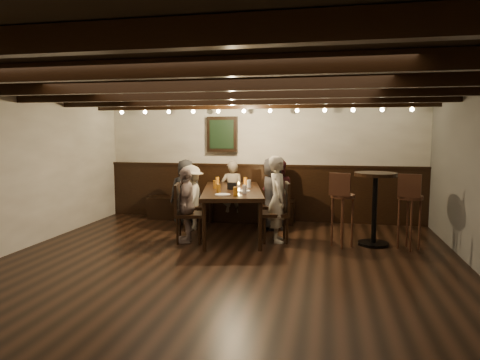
% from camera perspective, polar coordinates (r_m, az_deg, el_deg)
% --- Properties ---
extents(room, '(7.00, 7.00, 7.00)m').
position_cam_1_polar(room, '(7.55, -0.73, 0.93)').
color(room, black).
rests_on(room, ground).
extents(dining_table, '(1.43, 2.32, 0.81)m').
position_cam_1_polar(dining_table, '(7.41, -1.05, -1.73)').
color(dining_table, black).
rests_on(dining_table, floor).
extents(chair_left_near, '(0.49, 0.49, 0.90)m').
position_cam_1_polar(chair_left_near, '(7.96, -6.24, -4.63)').
color(chair_left_near, black).
rests_on(chair_left_near, floor).
extents(chair_left_far, '(0.52, 0.52, 0.96)m').
position_cam_1_polar(chair_left_far, '(7.08, -6.91, -5.87)').
color(chair_left_far, black).
rests_on(chair_left_far, floor).
extents(chair_right_near, '(0.49, 0.49, 0.90)m').
position_cam_1_polar(chair_right_near, '(7.96, 4.15, -4.60)').
color(chair_right_near, black).
rests_on(chair_right_near, floor).
extents(chair_right_far, '(0.53, 0.53, 0.98)m').
position_cam_1_polar(chair_right_far, '(7.08, 4.82, -5.80)').
color(chair_right_far, black).
rests_on(chair_right_far, floor).
extents(person_bench_left, '(0.70, 0.53, 1.27)m').
position_cam_1_polar(person_bench_left, '(8.36, -7.23, -1.60)').
color(person_bench_left, '#262729').
rests_on(person_bench_left, floor).
extents(person_bench_centre, '(0.50, 0.39, 1.23)m').
position_cam_1_polar(person_bench_centre, '(8.47, -1.05, -1.59)').
color(person_bench_centre, slate).
rests_on(person_bench_centre, floor).
extents(person_bench_right, '(0.70, 0.60, 1.26)m').
position_cam_1_polar(person_bench_right, '(8.36, 5.13, -1.61)').
color(person_bench_right, '#501B21').
rests_on(person_bench_right, floor).
extents(person_left_near, '(0.60, 0.85, 1.20)m').
position_cam_1_polar(person_left_near, '(7.91, -6.50, -2.33)').
color(person_left_near, '#A49E8B').
rests_on(person_left_near, floor).
extents(person_left_far, '(0.45, 0.76, 1.22)m').
position_cam_1_polar(person_left_far, '(7.03, -7.19, -3.33)').
color(person_left_far, gray).
rests_on(person_left_far, floor).
extents(person_right_near, '(0.56, 0.73, 1.34)m').
position_cam_1_polar(person_right_near, '(7.90, 4.40, -1.79)').
color(person_right_near, '#252427').
rests_on(person_right_near, floor).
extents(person_right_far, '(0.44, 0.58, 1.41)m').
position_cam_1_polar(person_right_far, '(7.01, 5.09, -2.54)').
color(person_right_far, '#B1AA95').
rests_on(person_right_far, floor).
extents(pint_a, '(0.07, 0.07, 0.14)m').
position_cam_1_polar(pint_a, '(8.09, -3.04, -0.08)').
color(pint_a, '#BF7219').
rests_on(pint_a, dining_table).
extents(pint_b, '(0.07, 0.07, 0.14)m').
position_cam_1_polar(pint_b, '(8.04, 0.73, -0.11)').
color(pint_b, '#BF7219').
rests_on(pint_b, dining_table).
extents(pint_c, '(0.07, 0.07, 0.14)m').
position_cam_1_polar(pint_c, '(7.50, -3.35, -0.60)').
color(pint_c, '#BF7219').
rests_on(pint_c, dining_table).
extents(pint_d, '(0.07, 0.07, 0.14)m').
position_cam_1_polar(pint_d, '(7.60, 1.21, -0.49)').
color(pint_d, silver).
rests_on(pint_d, dining_table).
extents(pint_e, '(0.07, 0.07, 0.14)m').
position_cam_1_polar(pint_e, '(6.95, -2.87, -1.14)').
color(pint_e, '#BF7219').
rests_on(pint_e, dining_table).
extents(pint_f, '(0.07, 0.07, 0.14)m').
position_cam_1_polar(pint_f, '(6.85, 0.62, -1.25)').
color(pint_f, silver).
rests_on(pint_f, dining_table).
extents(pint_g, '(0.07, 0.07, 0.14)m').
position_cam_1_polar(pint_g, '(6.60, -0.62, -1.54)').
color(pint_g, '#BF7219').
rests_on(pint_g, dining_table).
extents(plate_near, '(0.24, 0.24, 0.01)m').
position_cam_1_polar(plate_near, '(6.71, -2.34, -1.95)').
color(plate_near, white).
rests_on(plate_near, dining_table).
extents(plate_far, '(0.24, 0.24, 0.01)m').
position_cam_1_polar(plate_far, '(7.10, 0.40, -1.48)').
color(plate_far, white).
rests_on(plate_far, dining_table).
extents(condiment_caddy, '(0.15, 0.10, 0.12)m').
position_cam_1_polar(condiment_caddy, '(7.34, -1.06, -0.81)').
color(condiment_caddy, black).
rests_on(condiment_caddy, dining_table).
extents(candle, '(0.05, 0.05, 0.05)m').
position_cam_1_polar(candle, '(7.70, -0.16, -0.74)').
color(candle, beige).
rests_on(candle, dining_table).
extents(high_top_table, '(0.65, 0.65, 1.16)m').
position_cam_1_polar(high_top_table, '(7.07, 17.54, -2.27)').
color(high_top_table, black).
rests_on(high_top_table, floor).
extents(bar_stool_left, '(0.40, 0.42, 1.18)m').
position_cam_1_polar(bar_stool_left, '(6.89, 13.45, -5.11)').
color(bar_stool_left, '#3A2012').
rests_on(bar_stool_left, floor).
extents(bar_stool_right, '(0.40, 0.42, 1.18)m').
position_cam_1_polar(bar_stool_right, '(7.05, 21.63, -5.14)').
color(bar_stool_right, '#3A2012').
rests_on(bar_stool_right, floor).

